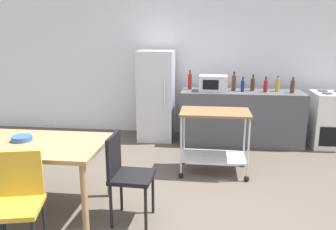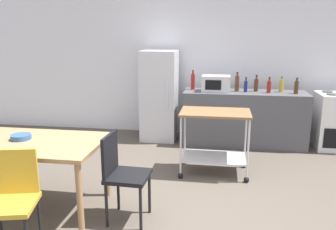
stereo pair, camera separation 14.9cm
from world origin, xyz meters
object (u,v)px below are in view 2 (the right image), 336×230
at_px(stove_oven, 335,121).
at_px(fruit_bowl, 21,137).
at_px(bottle_hot_sauce, 237,83).
at_px(bottle_sparkling_water, 269,86).
at_px(bottle_sesame_oil, 246,86).
at_px(bottle_soy_sauce, 256,85).
at_px(bottle_wine, 193,81).
at_px(microwave, 216,84).
at_px(kitchen_cart, 215,132).
at_px(refrigerator, 159,96).
at_px(chair_mustard, 12,196).
at_px(dining_table, 30,148).
at_px(bottle_vinegar, 281,86).
at_px(bottle_olive_oil, 296,87).
at_px(chair_black, 122,171).

xyz_separation_m(stove_oven, fruit_bowl, (-3.91, -2.53, 0.32)).
xyz_separation_m(bottle_hot_sauce, bottle_sparkling_water, (0.51, -0.07, -0.03)).
bearing_deg(bottle_sesame_oil, bottle_soy_sauce, 30.88).
bearing_deg(bottle_sparkling_water, bottle_wine, 173.41).
height_order(stove_oven, microwave, microwave).
bearing_deg(bottle_hot_sauce, kitchen_cart, -103.51).
bearing_deg(refrigerator, microwave, -8.04).
height_order(chair_mustard, kitchen_cart, chair_mustard).
bearing_deg(dining_table, microwave, 53.54).
distance_m(refrigerator, bottle_vinegar, 2.04).
distance_m(bottle_soy_sauce, bottle_sparkling_water, 0.22).
distance_m(bottle_hot_sauce, bottle_sparkling_water, 0.51).
xyz_separation_m(chair_mustard, stove_oven, (3.54, 3.31, -0.07)).
bearing_deg(bottle_wine, bottle_sesame_oil, -8.48).
bearing_deg(bottle_olive_oil, bottle_vinegar, 148.35).
xyz_separation_m(chair_mustard, bottle_olive_oil, (2.87, 3.22, 0.49)).
relative_size(microwave, fruit_bowl, 2.21).
xyz_separation_m(microwave, bottle_sesame_oil, (0.48, 0.01, -0.03)).
xyz_separation_m(dining_table, stove_oven, (3.79, 2.57, -0.22)).
bearing_deg(chair_mustard, bottle_olive_oil, 34.54).
distance_m(dining_table, bottle_sparkling_water, 3.71).
xyz_separation_m(kitchen_cart, bottle_sparkling_water, (0.83, 1.27, 0.43)).
height_order(bottle_wine, bottle_sesame_oil, bottle_wine).
relative_size(bottle_olive_oil, fruit_bowl, 1.21).
bearing_deg(bottle_olive_oil, bottle_soy_sauce, 166.52).
bearing_deg(stove_oven, bottle_olive_oil, -172.14).
distance_m(dining_table, bottle_sesame_oil, 3.46).
height_order(bottle_wine, microwave, bottle_wine).
bearing_deg(fruit_bowl, refrigerator, 68.85).
bearing_deg(refrigerator, bottle_vinegar, -1.26).
distance_m(chair_black, bottle_hot_sauce, 2.96).
relative_size(bottle_sparkling_water, fruit_bowl, 1.22).
height_order(bottle_soy_sauce, fruit_bowl, bottle_soy_sauce).
relative_size(bottle_vinegar, fruit_bowl, 1.20).
relative_size(dining_table, microwave, 3.26).
relative_size(stove_oven, bottle_vinegar, 3.68).
bearing_deg(fruit_bowl, dining_table, -20.62).
distance_m(dining_table, chair_mustard, 0.79).
distance_m(chair_mustard, kitchen_cart, 2.56).
distance_m(chair_black, bottle_sparkling_water, 3.14).
bearing_deg(bottle_olive_oil, refrigerator, 175.57).
xyz_separation_m(bottle_sesame_oil, bottle_sparkling_water, (0.37, -0.01, 0.01)).
bearing_deg(refrigerator, bottle_soy_sauce, -0.98).
bearing_deg(bottle_sparkling_water, refrigerator, 175.45).
bearing_deg(chair_mustard, bottle_wine, 56.55).
xyz_separation_m(kitchen_cart, bottle_soy_sauce, (0.63, 1.39, 0.44)).
bearing_deg(bottle_vinegar, bottle_hot_sauce, -177.37).
height_order(dining_table, bottle_sesame_oil, bottle_sesame_oil).
xyz_separation_m(kitchen_cart, bottle_wine, (-0.41, 1.41, 0.46)).
relative_size(microwave, bottle_hot_sauce, 1.45).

